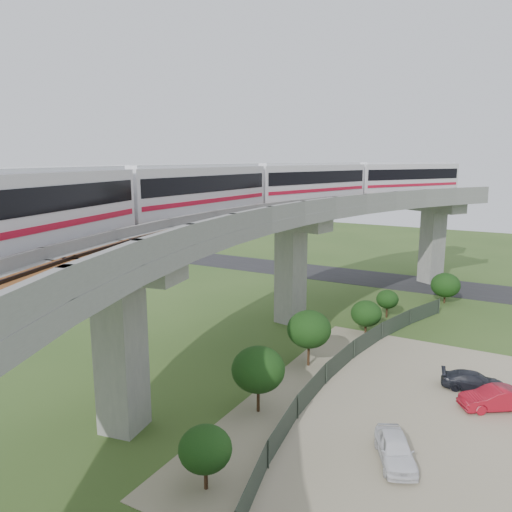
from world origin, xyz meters
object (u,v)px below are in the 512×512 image
object	(u,v)px
metro_train	(276,185)
car_red	(495,398)
car_white	(395,449)
car_dark	(474,381)

from	to	relation	value
metro_train	car_red	xyz separation A→B (m)	(17.48, -5.86, -11.61)
metro_train	car_white	world-z (taller)	metro_train
car_white	car_dark	world-z (taller)	car_white
metro_train	car_dark	world-z (taller)	metro_train
car_white	metro_train	bearing A→B (deg)	108.91
car_red	car_white	bearing A→B (deg)	-59.60
car_white	car_red	distance (m)	8.88
car_dark	car_red	bearing A→B (deg)	-158.23
car_red	car_dark	size ratio (longest dim) A/B	1.03
metro_train	car_dark	distance (m)	20.28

